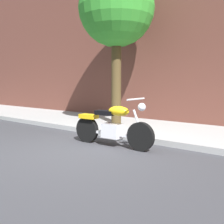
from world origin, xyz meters
TOP-DOWN VIEW (x-y plane):
  - ground_plane at (0.00, 0.00)m, footprint 60.00×60.00m
  - sidewalk at (0.00, 2.86)m, footprint 24.04×2.87m
  - building_facade at (0.00, 4.54)m, footprint 24.04×0.50m
  - motorcycle at (0.22, 0.70)m, footprint 2.09×0.70m
  - street_tree at (-1.25, 2.77)m, footprint 2.36×2.36m

SIDE VIEW (x-z plane):
  - ground_plane at x=0.00m, z-range 0.00..0.00m
  - sidewalk at x=0.00m, z-range 0.00..0.14m
  - motorcycle at x=0.22m, z-range -0.10..1.02m
  - street_tree at x=-1.25m, z-range 1.23..6.15m
  - building_facade at x=0.00m, z-range 0.00..7.78m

